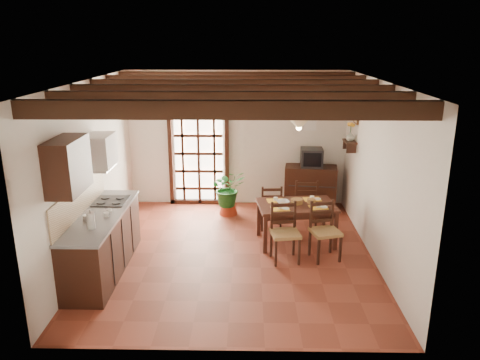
{
  "coord_description": "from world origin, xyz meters",
  "views": [
    {
      "loc": [
        0.24,
        -7.02,
        3.42
      ],
      "look_at": [
        0.1,
        0.4,
        1.15
      ],
      "focal_mm": 35.0,
      "sensor_mm": 36.0,
      "label": 1
    }
  ],
  "objects_px": {
    "chair_far_right": "(305,212)",
    "chair_far_left": "(271,215)",
    "dining_table": "(296,209)",
    "sideboard": "(310,187)",
    "crt_tv": "(312,157)",
    "chair_near_left": "(285,243)",
    "potted_plant": "(228,187)",
    "pendant_lamp": "(299,123)",
    "kitchen_counter": "(103,241)",
    "chair_near_right": "(325,241)"
  },
  "relations": [
    {
      "from": "chair_near_left",
      "to": "chair_far_right",
      "type": "bearing_deg",
      "value": 62.23
    },
    {
      "from": "potted_plant",
      "to": "chair_near_right",
      "type": "bearing_deg",
      "value": -50.04
    },
    {
      "from": "chair_near_left",
      "to": "pendant_lamp",
      "type": "height_order",
      "value": "pendant_lamp"
    },
    {
      "from": "dining_table",
      "to": "potted_plant",
      "type": "xyz_separation_m",
      "value": [
        -1.23,
        1.33,
        -0.04
      ]
    },
    {
      "from": "chair_near_left",
      "to": "chair_near_right",
      "type": "bearing_deg",
      "value": -1.74
    },
    {
      "from": "dining_table",
      "to": "potted_plant",
      "type": "relative_size",
      "value": 0.72
    },
    {
      "from": "kitchen_counter",
      "to": "dining_table",
      "type": "distance_m",
      "value": 3.21
    },
    {
      "from": "dining_table",
      "to": "crt_tv",
      "type": "height_order",
      "value": "crt_tv"
    },
    {
      "from": "chair_near_left",
      "to": "potted_plant",
      "type": "bearing_deg",
      "value": 107.0
    },
    {
      "from": "chair_near_left",
      "to": "sideboard",
      "type": "bearing_deg",
      "value": 65.04
    },
    {
      "from": "kitchen_counter",
      "to": "chair_near_right",
      "type": "relative_size",
      "value": 2.4
    },
    {
      "from": "crt_tv",
      "to": "potted_plant",
      "type": "distance_m",
      "value": 1.81
    },
    {
      "from": "dining_table",
      "to": "chair_near_right",
      "type": "height_order",
      "value": "chair_near_right"
    },
    {
      "from": "kitchen_counter",
      "to": "chair_far_left",
      "type": "relative_size",
      "value": 2.61
    },
    {
      "from": "chair_near_right",
      "to": "sideboard",
      "type": "distance_m",
      "value": 2.37
    },
    {
      "from": "dining_table",
      "to": "chair_far_left",
      "type": "height_order",
      "value": "chair_far_left"
    },
    {
      "from": "chair_far_left",
      "to": "potted_plant",
      "type": "distance_m",
      "value": 1.13
    },
    {
      "from": "kitchen_counter",
      "to": "crt_tv",
      "type": "bearing_deg",
      "value": 39.02
    },
    {
      "from": "chair_far_right",
      "to": "crt_tv",
      "type": "bearing_deg",
      "value": -101.36
    },
    {
      "from": "chair_far_right",
      "to": "chair_far_left",
      "type": "bearing_deg",
      "value": 7.98
    },
    {
      "from": "chair_near_right",
      "to": "potted_plant",
      "type": "relative_size",
      "value": 0.48
    },
    {
      "from": "chair_far_left",
      "to": "sideboard",
      "type": "bearing_deg",
      "value": -130.67
    },
    {
      "from": "pendant_lamp",
      "to": "kitchen_counter",
      "type": "bearing_deg",
      "value": -158.7
    },
    {
      "from": "chair_far_right",
      "to": "kitchen_counter",
      "type": "bearing_deg",
      "value": 29.43
    },
    {
      "from": "chair_far_left",
      "to": "crt_tv",
      "type": "xyz_separation_m",
      "value": [
        0.87,
        1.13,
        0.81
      ]
    },
    {
      "from": "dining_table",
      "to": "chair_near_left",
      "type": "distance_m",
      "value": 0.8
    },
    {
      "from": "kitchen_counter",
      "to": "potted_plant",
      "type": "relative_size",
      "value": 1.16
    },
    {
      "from": "chair_near_left",
      "to": "crt_tv",
      "type": "xyz_separation_m",
      "value": [
        0.7,
        2.44,
        0.79
      ]
    },
    {
      "from": "kitchen_counter",
      "to": "chair_far_left",
      "type": "xyz_separation_m",
      "value": [
        2.61,
        1.69,
        -0.2
      ]
    },
    {
      "from": "dining_table",
      "to": "chair_far_right",
      "type": "relative_size",
      "value": 1.45
    },
    {
      "from": "chair_far_left",
      "to": "potted_plant",
      "type": "xyz_separation_m",
      "value": [
        -0.82,
        0.71,
        0.3
      ]
    },
    {
      "from": "sideboard",
      "to": "pendant_lamp",
      "type": "distance_m",
      "value": 2.37
    },
    {
      "from": "dining_table",
      "to": "sideboard",
      "type": "xyz_separation_m",
      "value": [
        0.46,
        1.75,
        -0.17
      ]
    },
    {
      "from": "chair_far_right",
      "to": "potted_plant",
      "type": "height_order",
      "value": "potted_plant"
    },
    {
      "from": "chair_far_left",
      "to": "chair_far_right",
      "type": "height_order",
      "value": "chair_far_right"
    },
    {
      "from": "potted_plant",
      "to": "pendant_lamp",
      "type": "relative_size",
      "value": 2.29
    },
    {
      "from": "kitchen_counter",
      "to": "chair_near_left",
      "type": "bearing_deg",
      "value": 7.77
    },
    {
      "from": "sideboard",
      "to": "crt_tv",
      "type": "height_order",
      "value": "crt_tv"
    },
    {
      "from": "crt_tv",
      "to": "pendant_lamp",
      "type": "height_order",
      "value": "pendant_lamp"
    },
    {
      "from": "chair_near_left",
      "to": "chair_far_right",
      "type": "xyz_separation_m",
      "value": [
        0.47,
        1.39,
        0.01
      ]
    },
    {
      "from": "chair_near_left",
      "to": "crt_tv",
      "type": "distance_m",
      "value": 2.66
    },
    {
      "from": "chair_far_right",
      "to": "pendant_lamp",
      "type": "distance_m",
      "value": 1.89
    },
    {
      "from": "chair_near_left",
      "to": "crt_tv",
      "type": "relative_size",
      "value": 2.07
    },
    {
      "from": "chair_near_right",
      "to": "sideboard",
      "type": "relative_size",
      "value": 0.89
    },
    {
      "from": "kitchen_counter",
      "to": "potted_plant",
      "type": "bearing_deg",
      "value": 53.31
    },
    {
      "from": "chair_far_left",
      "to": "sideboard",
      "type": "relative_size",
      "value": 0.82
    },
    {
      "from": "chair_far_right",
      "to": "crt_tv",
      "type": "distance_m",
      "value": 1.33
    },
    {
      "from": "kitchen_counter",
      "to": "pendant_lamp",
      "type": "distance_m",
      "value": 3.61
    },
    {
      "from": "chair_far_left",
      "to": "crt_tv",
      "type": "bearing_deg",
      "value": -130.82
    },
    {
      "from": "chair_far_left",
      "to": "dining_table",
      "type": "bearing_deg",
      "value": 120.2
    }
  ]
}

